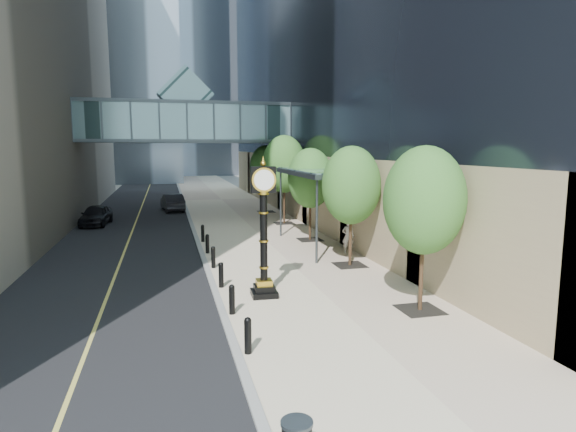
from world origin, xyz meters
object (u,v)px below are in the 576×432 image
object	(u,v)px
pedestrian	(348,236)
car_near	(96,215)
street_clock	(264,239)
car_far	(172,202)

from	to	relation	value
pedestrian	car_near	distance (m)	19.39
street_clock	car_far	distance (m)	26.40
street_clock	pedestrian	bearing A→B (deg)	49.37
car_near	pedestrian	bearing A→B (deg)	-37.45
pedestrian	car_far	size ratio (longest dim) A/B	0.39
pedestrian	car_far	xyz separation A→B (m)	(-8.70, 20.01, -0.18)
pedestrian	car_near	world-z (taller)	pedestrian
car_near	car_far	bearing A→B (deg)	56.72
street_clock	car_far	xyz separation A→B (m)	(-2.93, 26.19, -1.49)
street_clock	car_near	size ratio (longest dim) A/B	1.18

